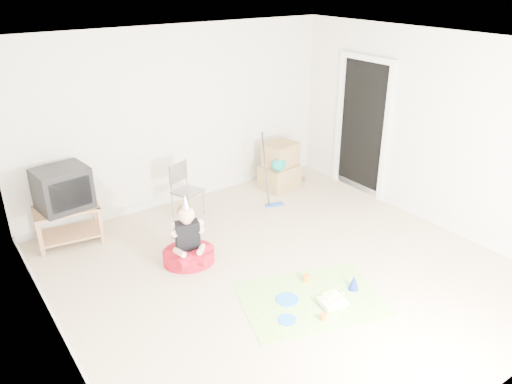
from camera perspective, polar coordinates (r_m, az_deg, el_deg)
ground at (r=6.02m, az=3.00°, el=-8.90°), size 5.00×5.00×0.00m
doorway_recess at (r=7.95m, az=12.12°, el=7.15°), size 0.02×0.90×2.05m
tv_stand at (r=6.90m, az=-20.66°, el=-3.19°), size 0.85×0.60×0.50m
crt_tv at (r=6.71m, az=-21.24°, el=0.40°), size 0.68×0.59×0.54m
folding_chair at (r=7.14m, az=-7.83°, el=0.08°), size 0.46×0.45×0.81m
cardboard_boxes at (r=8.07m, az=2.77°, el=2.88°), size 0.65×0.55×0.74m
floor_mop at (r=7.45m, az=2.13°, el=0.26°), size 0.28×0.36×1.08m
book_pile at (r=8.49m, az=4.71°, el=1.55°), size 0.20×0.24×0.05m
seated_woman at (r=6.11m, az=-7.74°, el=-6.39°), size 0.79×0.79×0.90m
party_mat at (r=5.57m, az=6.31°, el=-12.05°), size 1.76×1.49×0.01m
birthday_cake at (r=5.49m, az=8.76°, el=-12.39°), size 0.30×0.25×0.14m
blue_plate_near at (r=5.53m, az=3.61°, el=-12.14°), size 0.35×0.35×0.01m
blue_plate_far at (r=5.26m, az=3.57°, el=-14.36°), size 0.27×0.27×0.01m
orange_cup_near at (r=5.82m, az=5.74°, el=-9.73°), size 0.07×0.07×0.08m
orange_cup_far at (r=5.29m, az=7.71°, el=-13.91°), size 0.09×0.09×0.07m
blue_party_hat at (r=5.74m, az=11.11°, el=-10.09°), size 0.15×0.15×0.18m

